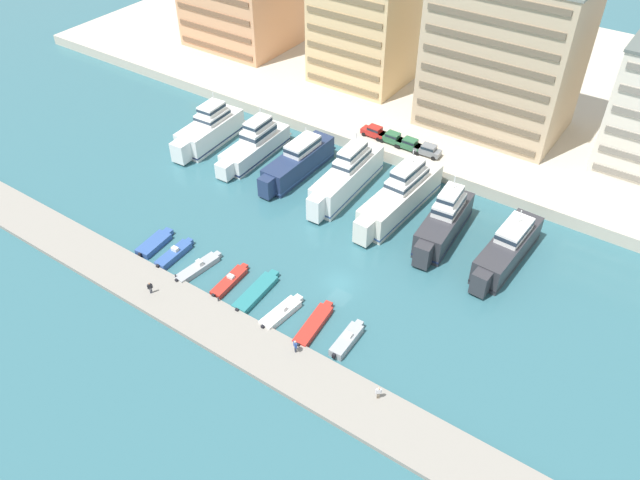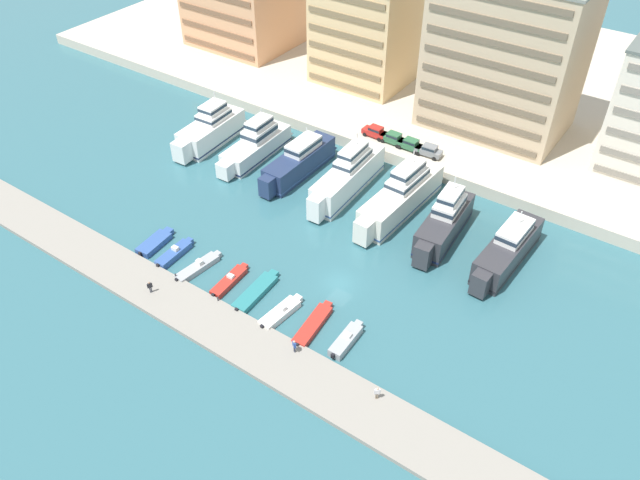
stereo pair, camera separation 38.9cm
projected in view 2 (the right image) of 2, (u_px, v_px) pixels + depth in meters
The scene contains 29 objects.
ground_plane at pixel (340, 283), 77.10m from camera, with size 400.00×400.00×0.00m, color #336670.
quay_promenade at pixel (524, 88), 115.22m from camera, with size 180.00×70.00×1.93m, color beige.
pier_dock at pixel (269, 356), 68.07m from camera, with size 120.00×6.36×0.56m, color gray.
yacht_white_far_left at pixel (210, 129), 100.96m from camera, with size 5.24×15.49×8.19m.
yacht_white_left at pixel (256, 144), 97.97m from camera, with size 4.53×16.29×7.81m.
yacht_navy_mid_left at pixel (299, 162), 94.19m from camera, with size 3.75×16.56×6.94m.
yacht_white_center_left at pixel (348, 176), 90.36m from camera, with size 4.35×18.28×8.65m.
yacht_ivory_center at pixel (401, 196), 86.75m from camera, with size 4.85×19.47×8.68m.
yacht_charcoal_center_right at pixel (444, 222), 82.35m from camera, with size 4.76×15.28×8.62m.
yacht_charcoal_mid_right at pixel (507, 250), 78.72m from camera, with size 4.33×16.26×6.95m.
motorboat_blue_far_left at pixel (155, 243), 82.38m from camera, with size 2.54×6.17×0.87m.
motorboat_blue_left at pixel (175, 253), 80.67m from camera, with size 1.81×6.44×1.39m.
motorboat_grey_mid_left at pixel (198, 267), 78.74m from camera, with size 2.25×7.18×1.34m.
motorboat_red_center_left at pixel (230, 281), 76.87m from camera, with size 1.84×6.68×1.14m.
motorboat_teal_center at pixel (256, 292), 75.46m from camera, with size 2.32×8.07×0.83m.
motorboat_white_center_right at pixel (281, 313), 72.71m from camera, with size 2.27×6.63×1.39m.
motorboat_red_mid_right at pixel (313, 325), 71.37m from camera, with size 2.42×7.69×0.84m.
motorboat_grey_right at pixel (346, 340), 69.45m from camera, with size 1.74×6.04×1.38m.
car_red_far_left at pixel (375, 131), 99.47m from camera, with size 4.14×2.00×1.80m.
car_green_left at pixel (393, 138), 97.96m from camera, with size 4.14×2.01×1.80m.
car_green_mid_left at pixel (410, 144), 96.54m from camera, with size 4.13×1.97×1.80m.
car_grey_center_left at pixel (429, 150), 95.19m from camera, with size 4.20×2.12×1.80m.
apartment_block_left at pixel (369, 28), 110.59m from camera, with size 16.46×16.05×20.60m.
apartment_block_mid_left at pixel (507, 52), 95.35m from camera, with size 22.30×16.03×26.57m.
pedestrian_near_edge at pixel (294, 345), 67.47m from camera, with size 0.62×0.42×1.76m.
pedestrian_mid_deck at pixel (377, 392), 62.83m from camera, with size 0.55×0.47×1.72m.
pedestrian_far_side at pixel (150, 286), 74.49m from camera, with size 0.42×0.58×1.68m.
bollard_west at pixel (175, 275), 76.92m from camera, with size 0.20×0.20×0.61m.
bollard_west_mid at pixel (218, 298), 73.86m from camera, with size 0.20×0.20×0.61m.
Camera 2 is at (29.65, -46.84, 53.91)m, focal length 35.00 mm.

